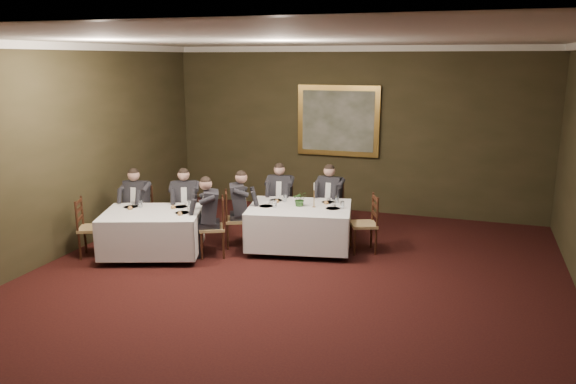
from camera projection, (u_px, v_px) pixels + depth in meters
The scene contains 26 objects.
ground at pixel (275, 301), 7.70m from camera, with size 10.00×10.00×0.00m, color black.
ceiling at pixel (273, 37), 6.89m from camera, with size 8.00×10.00×0.10m, color silver.
back_wall at pixel (354, 131), 11.91m from camera, with size 8.00×0.10×3.50m, color #2E2A17.
left_wall at pixel (27, 159), 8.53m from camera, with size 0.10×10.00×3.50m, color #2E2A17.
crown_molding at pixel (273, 42), 6.90m from camera, with size 8.00×10.00×0.12m.
table_main at pixel (300, 224), 9.73m from camera, with size 1.97×1.64×0.67m.
table_second at pixel (152, 230), 9.38m from camera, with size 1.91×1.68×0.67m.
chair_main_backleft at pixel (280, 218), 10.69m from camera, with size 0.49×0.48×1.00m.
diner_main_backleft at pixel (280, 206), 10.63m from camera, with size 0.46×0.53×1.35m.
chair_main_backright at pixel (330, 220), 10.57m from camera, with size 0.46×0.44×1.00m.
diner_main_backright at pixel (330, 208), 10.51m from camera, with size 0.44×0.50×1.35m.
chair_main_endleft at pixel (237, 231), 9.91m from camera, with size 0.57×0.58×1.00m.
diner_main_endleft at pixel (237, 218), 9.85m from camera, with size 0.60×0.57×1.35m.
chair_main_endright at pixel (364, 236), 9.62m from camera, with size 0.55×0.57×1.00m.
chair_sec_backleft at pixel (139, 225), 10.21m from camera, with size 0.47×0.45×1.00m.
diner_sec_backleft at pixel (138, 214), 10.14m from camera, with size 0.44×0.51×1.35m.
chair_sec_backright at pixel (186, 225), 10.22m from camera, with size 0.57×0.56×1.00m.
diner_sec_backright at pixel (186, 213), 10.16m from camera, with size 0.55×0.60×1.35m.
chair_sec_endright at pixel (213, 239), 9.43m from camera, with size 0.57×0.58×1.00m.
diner_sec_endright at pixel (212, 226), 9.38m from camera, with size 0.61×0.57×1.35m.
chair_sec_endleft at pixel (93, 240), 9.40m from camera, with size 0.57×0.58×1.00m.
centerpiece at pixel (300, 198), 9.65m from camera, with size 0.25×0.22×0.28m, color #2D5926.
candlestick at pixel (314, 198), 9.58m from camera, with size 0.06×0.06×0.44m.
place_setting_table_main at pixel (279, 198), 10.07m from camera, with size 0.33×0.31×0.14m.
place_setting_table_second at pixel (134, 205), 9.63m from camera, with size 0.33×0.31×0.14m.
painting at pixel (338, 121), 11.90m from camera, with size 1.77×0.09×1.49m.
Camera 1 is at (2.43, -6.72, 3.25)m, focal length 35.00 mm.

